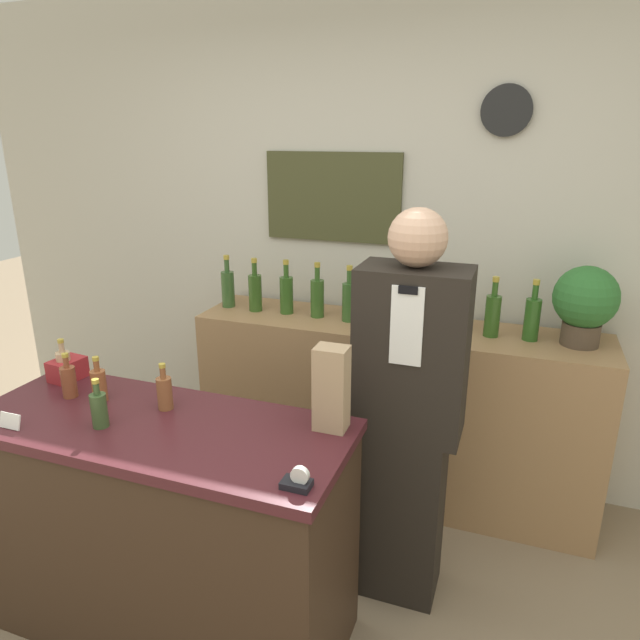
{
  "coord_description": "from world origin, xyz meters",
  "views": [
    {
      "loc": [
        0.79,
        -1.07,
        1.94
      ],
      "look_at": [
        0.01,
        1.09,
        1.18
      ],
      "focal_mm": 32.0,
      "sensor_mm": 36.0,
      "label": 1
    }
  ],
  "objects_px": {
    "shopkeeper": "(408,417)",
    "potted_plant": "(585,302)",
    "paper_bag": "(331,388)",
    "tape_dispenser": "(298,481)"
  },
  "relations": [
    {
      "from": "shopkeeper",
      "to": "tape_dispenser",
      "type": "distance_m",
      "value": 0.76
    },
    {
      "from": "shopkeeper",
      "to": "potted_plant",
      "type": "relative_size",
      "value": 4.45
    },
    {
      "from": "shopkeeper",
      "to": "paper_bag",
      "type": "bearing_deg",
      "value": -121.49
    },
    {
      "from": "shopkeeper",
      "to": "potted_plant",
      "type": "bearing_deg",
      "value": 47.58
    },
    {
      "from": "shopkeeper",
      "to": "potted_plant",
      "type": "xyz_separation_m",
      "value": [
        0.66,
        0.72,
        0.36
      ]
    },
    {
      "from": "shopkeeper",
      "to": "paper_bag",
      "type": "xyz_separation_m",
      "value": [
        -0.21,
        -0.35,
        0.25
      ]
    },
    {
      "from": "paper_bag",
      "to": "shopkeeper",
      "type": "bearing_deg",
      "value": 58.51
    },
    {
      "from": "paper_bag",
      "to": "tape_dispenser",
      "type": "distance_m",
      "value": 0.4
    },
    {
      "from": "paper_bag",
      "to": "tape_dispenser",
      "type": "height_order",
      "value": "paper_bag"
    },
    {
      "from": "potted_plant",
      "to": "tape_dispenser",
      "type": "relative_size",
      "value": 4.21
    }
  ]
}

